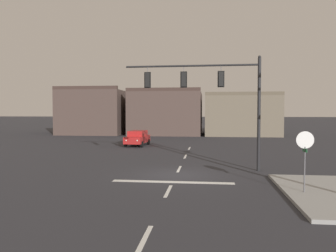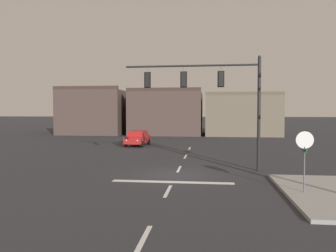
# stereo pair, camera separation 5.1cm
# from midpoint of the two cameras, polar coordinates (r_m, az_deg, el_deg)

# --- Properties ---
(ground_plane) EXTENTS (400.00, 400.00, 0.00)m
(ground_plane) POSITION_cam_midpoint_polar(r_m,az_deg,el_deg) (19.86, 1.32, -8.24)
(ground_plane) COLOR #2B2B30
(stop_bar_paint) EXTENTS (6.40, 0.50, 0.01)m
(stop_bar_paint) POSITION_cam_midpoint_polar(r_m,az_deg,el_deg) (17.91, 0.71, -9.42)
(stop_bar_paint) COLOR silver
(stop_bar_paint) RESTS_ON ground
(lane_centreline) EXTENTS (0.16, 26.40, 0.01)m
(lane_centreline) POSITION_cam_midpoint_polar(r_m,az_deg,el_deg) (21.82, 1.82, -7.25)
(lane_centreline) COLOR silver
(lane_centreline) RESTS_ON ground
(signal_mast_near_side) EXTENTS (8.50, 0.46, 7.12)m
(signal_mast_near_side) POSITION_cam_midpoint_polar(r_m,az_deg,el_deg) (21.50, 7.81, 5.93)
(signal_mast_near_side) COLOR black
(signal_mast_near_side) RESTS_ON ground
(stop_sign) EXTENTS (0.76, 0.64, 2.83)m
(stop_sign) POSITION_cam_midpoint_polar(r_m,az_deg,el_deg) (15.98, 22.00, -3.28)
(stop_sign) COLOR #56565B
(stop_sign) RESTS_ON ground
(car_lot_nearside) EXTENTS (2.12, 4.54, 1.61)m
(car_lot_nearside) POSITION_cam_midpoint_polar(r_m,az_deg,el_deg) (36.28, -5.21, -1.99)
(car_lot_nearside) COLOR #A81E1E
(car_lot_nearside) RESTS_ON ground
(building_row) EXTENTS (33.94, 13.78, 7.47)m
(building_row) POSITION_cam_midpoint_polar(r_m,az_deg,el_deg) (55.53, -2.09, 2.13)
(building_row) COLOR #473833
(building_row) RESTS_ON ground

